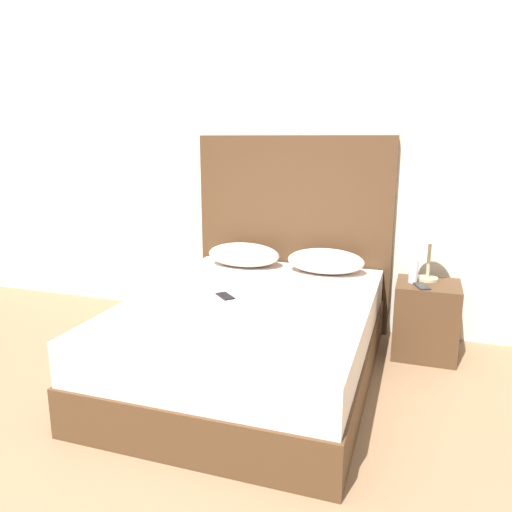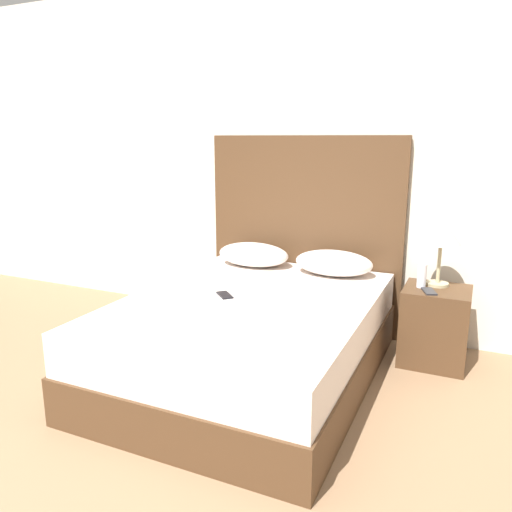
{
  "view_description": "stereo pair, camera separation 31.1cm",
  "coord_description": "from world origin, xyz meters",
  "px_view_note": "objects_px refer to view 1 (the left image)",
  "views": [
    {
      "loc": [
        1.03,
        -1.05,
        1.49
      ],
      "look_at": [
        0.07,
        1.82,
        0.77
      ],
      "focal_mm": 35.0,
      "sensor_mm": 36.0,
      "label": 1
    },
    {
      "loc": [
        1.32,
        -0.93,
        1.49
      ],
      "look_at": [
        0.07,
        1.82,
        0.77
      ],
      "focal_mm": 35.0,
      "sensor_mm": 36.0,
      "label": 2
    }
  ],
  "objects_px": {
    "phone_on_bed": "(225,296)",
    "bed": "(251,338)",
    "table_lamp": "(431,230)",
    "phone_on_nightstand": "(422,286)",
    "nightstand": "(426,319)"
  },
  "relations": [
    {
      "from": "bed",
      "to": "table_lamp",
      "type": "xyz_separation_m",
      "value": [
        1.03,
        0.77,
        0.62
      ]
    },
    {
      "from": "nightstand",
      "to": "phone_on_nightstand",
      "type": "relative_size",
      "value": 3.15
    },
    {
      "from": "table_lamp",
      "to": "phone_on_nightstand",
      "type": "bearing_deg",
      "value": -100.85
    },
    {
      "from": "nightstand",
      "to": "phone_on_nightstand",
      "type": "xyz_separation_m",
      "value": [
        -0.05,
        -0.1,
        0.27
      ]
    },
    {
      "from": "nightstand",
      "to": "phone_on_nightstand",
      "type": "distance_m",
      "value": 0.29
    },
    {
      "from": "table_lamp",
      "to": "phone_on_bed",
      "type": "bearing_deg",
      "value": -146.69
    },
    {
      "from": "phone_on_bed",
      "to": "bed",
      "type": "bearing_deg",
      "value": 4.68
    },
    {
      "from": "bed",
      "to": "nightstand",
      "type": "xyz_separation_m",
      "value": [
        1.04,
        0.69,
        0.0
      ]
    },
    {
      "from": "phone_on_bed",
      "to": "phone_on_nightstand",
      "type": "xyz_separation_m",
      "value": [
        1.16,
        0.61,
        0.0
      ]
    },
    {
      "from": "bed",
      "to": "table_lamp",
      "type": "relative_size",
      "value": 4.29
    },
    {
      "from": "bed",
      "to": "nightstand",
      "type": "relative_size",
      "value": 3.73
    },
    {
      "from": "nightstand",
      "to": "table_lamp",
      "type": "relative_size",
      "value": 1.15
    },
    {
      "from": "phone_on_bed",
      "to": "table_lamp",
      "type": "bearing_deg",
      "value": 33.31
    },
    {
      "from": "bed",
      "to": "table_lamp",
      "type": "distance_m",
      "value": 1.43
    },
    {
      "from": "phone_on_bed",
      "to": "phone_on_nightstand",
      "type": "relative_size",
      "value": 0.95
    }
  ]
}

